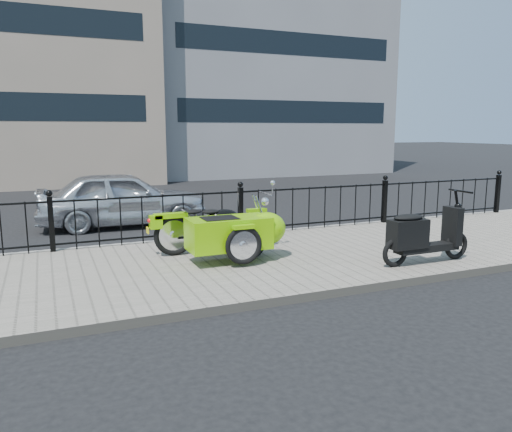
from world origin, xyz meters
name	(u,v)px	position (x,y,z in m)	size (l,w,h in m)	color
ground	(267,256)	(0.00, 0.00, 0.00)	(120.00, 120.00, 0.00)	black
sidewalk	(279,259)	(0.00, -0.50, 0.06)	(30.00, 3.80, 0.12)	slate
curb	(238,236)	(0.00, 1.44, 0.06)	(30.00, 0.10, 0.12)	gray
iron_fence	(240,212)	(0.00, 1.30, 0.59)	(14.11, 0.11, 1.08)	black
building_grey	(256,25)	(7.00, 16.99, 7.50)	(12.00, 8.01, 15.00)	slate
motorcycle_sidecar	(236,230)	(-0.74, -0.41, 0.59)	(2.28, 1.48, 0.98)	black
scooter	(421,236)	(1.83, -1.82, 0.56)	(1.69, 0.49, 1.14)	black
spare_tire	(257,238)	(-0.37, -0.40, 0.43)	(0.61, 0.61, 0.09)	black
sedan_car	(123,198)	(-1.92, 3.82, 0.64)	(1.52, 3.77, 1.28)	silver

